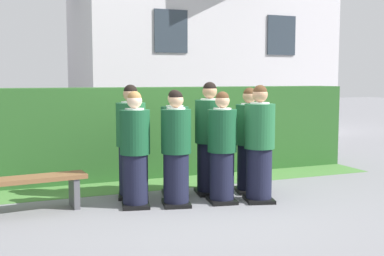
{
  "coord_description": "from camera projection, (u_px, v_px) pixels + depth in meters",
  "views": [
    {
      "loc": [
        -2.62,
        -6.25,
        1.77
      ],
      "look_at": [
        0.0,
        0.28,
        1.05
      ],
      "focal_mm": 45.72,
      "sensor_mm": 36.0,
      "label": 1
    }
  ],
  "objects": [
    {
      "name": "ground_plane",
      "position": [
        199.0,
        203.0,
        6.92
      ],
      "size": [
        60.0,
        60.0,
        0.0
      ],
      "primitive_type": "plane",
      "color": "slate"
    },
    {
      "name": "student_front_row_0",
      "position": [
        135.0,
        152.0,
        6.69
      ],
      "size": [
        0.46,
        0.54,
        1.6
      ],
      "color": "black",
      "rests_on": "ground"
    },
    {
      "name": "student_front_row_1",
      "position": [
        176.0,
        151.0,
        6.76
      ],
      "size": [
        0.46,
        0.53,
        1.6
      ],
      "color": "black",
      "rests_on": "ground"
    },
    {
      "name": "student_front_row_2",
      "position": [
        222.0,
        150.0,
        6.93
      ],
      "size": [
        0.43,
        0.51,
        1.58
      ],
      "color": "black",
      "rests_on": "ground"
    },
    {
      "name": "student_front_row_3",
      "position": [
        259.0,
        146.0,
        6.99
      ],
      "size": [
        0.5,
        0.57,
        1.67
      ],
      "color": "black",
      "rests_on": "ground"
    },
    {
      "name": "student_rear_row_0",
      "position": [
        131.0,
        144.0,
        7.23
      ],
      "size": [
        0.5,
        0.56,
        1.68
      ],
      "color": "black",
      "rests_on": "ground"
    },
    {
      "name": "student_rear_row_1",
      "position": [
        175.0,
        145.0,
        7.36
      ],
      "size": [
        0.46,
        0.53,
        1.6
      ],
      "color": "black",
      "rests_on": "ground"
    },
    {
      "name": "student_rear_row_2",
      "position": [
        210.0,
        141.0,
        7.45
      ],
      "size": [
        0.48,
        0.55,
        1.71
      ],
      "color": "black",
      "rests_on": "ground"
    },
    {
      "name": "student_rear_row_3",
      "position": [
        249.0,
        143.0,
        7.55
      ],
      "size": [
        0.49,
        0.56,
        1.63
      ],
      "color": "black",
      "rests_on": "ground"
    },
    {
      "name": "hedge",
      "position": [
        152.0,
        131.0,
        8.9
      ],
      "size": [
        7.77,
        0.7,
        1.6
      ],
      "color": "#285623",
      "rests_on": "ground"
    },
    {
      "name": "school_building_main",
      "position": [
        197.0,
        19.0,
        15.22
      ],
      "size": [
        7.8,
        4.75,
        7.01
      ],
      "color": "silver",
      "rests_on": "ground"
    },
    {
      "name": "wooden_bench",
      "position": [
        32.0,
        186.0,
        6.43
      ],
      "size": [
        1.43,
        0.49,
        0.48
      ],
      "color": "brown",
      "rests_on": "ground"
    },
    {
      "name": "lawn_strip",
      "position": [
        167.0,
        183.0,
        8.24
      ],
      "size": [
        7.77,
        0.9,
        0.01
      ],
      "primitive_type": "cube",
      "color": "#477A38",
      "rests_on": "ground"
    }
  ]
}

